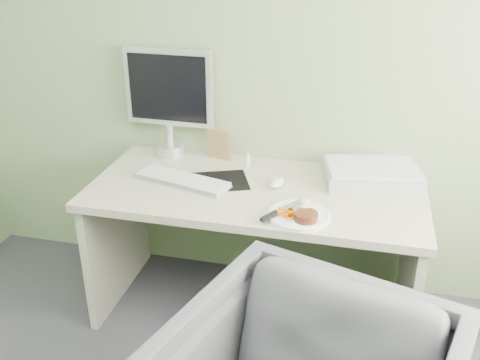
% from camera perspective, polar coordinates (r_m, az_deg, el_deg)
% --- Properties ---
extents(wall_back, '(3.50, 0.00, 3.50)m').
position_cam_1_polar(wall_back, '(2.73, 3.58, 14.45)').
color(wall_back, gray).
rests_on(wall_back, floor).
extents(desk, '(1.60, 0.75, 0.73)m').
position_cam_1_polar(desk, '(2.65, 1.67, -4.36)').
color(desk, '#B7A999').
rests_on(desk, floor).
extents(plate, '(0.27, 0.27, 0.01)m').
position_cam_1_polar(plate, '(2.32, 6.29, -3.77)').
color(plate, white).
rests_on(plate, desk).
extents(steak, '(0.10, 0.10, 0.03)m').
position_cam_1_polar(steak, '(2.27, 7.04, -3.87)').
color(steak, black).
rests_on(steak, plate).
extents(potato_pile, '(0.13, 0.11, 0.06)m').
position_cam_1_polar(potato_pile, '(2.34, 7.12, -2.53)').
color(potato_pile, tan).
rests_on(potato_pile, plate).
extents(carrot_heap, '(0.07, 0.06, 0.04)m').
position_cam_1_polar(carrot_heap, '(2.29, 4.91, -3.39)').
color(carrot_heap, '#E26104').
rests_on(carrot_heap, plate).
extents(steak_knife, '(0.15, 0.23, 0.02)m').
position_cam_1_polar(steak_knife, '(2.29, 3.84, -3.54)').
color(steak_knife, silver).
rests_on(steak_knife, plate).
extents(mousepad, '(0.33, 0.32, 0.00)m').
position_cam_1_polar(mousepad, '(2.63, -2.12, -0.11)').
color(mousepad, black).
rests_on(mousepad, desk).
extents(keyboard, '(0.49, 0.26, 0.02)m').
position_cam_1_polar(keyboard, '(2.62, -6.18, 0.02)').
color(keyboard, white).
rests_on(keyboard, desk).
extents(computer_mouse, '(0.08, 0.12, 0.04)m').
position_cam_1_polar(computer_mouse, '(2.58, 3.97, -0.29)').
color(computer_mouse, white).
rests_on(computer_mouse, desk).
extents(photo_frame, '(0.13, 0.04, 0.17)m').
position_cam_1_polar(photo_frame, '(2.87, -2.24, 3.84)').
color(photo_frame, '#956A45').
rests_on(photo_frame, desk).
extents(eyedrop_bottle, '(0.03, 0.03, 0.08)m').
position_cam_1_polar(eyedrop_bottle, '(2.79, 0.83, 2.21)').
color(eyedrop_bottle, white).
rests_on(eyedrop_bottle, desk).
extents(scanner, '(0.51, 0.39, 0.07)m').
position_cam_1_polar(scanner, '(2.70, 13.87, 0.59)').
color(scanner, '#A1A3A8').
rests_on(scanner, desk).
extents(monitor, '(0.48, 0.15, 0.58)m').
position_cam_1_polar(monitor, '(2.88, -7.59, 8.82)').
color(monitor, silver).
rests_on(monitor, desk).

